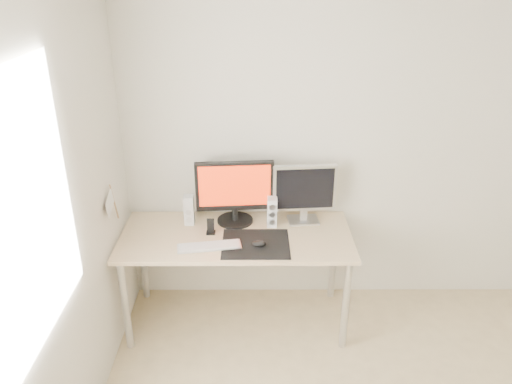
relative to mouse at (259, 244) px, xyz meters
name	(u,v)px	position (x,y,z in m)	size (l,w,h in m)	color
wall_back	(366,145)	(0.77, 0.53, 0.50)	(3.50, 3.50, 0.00)	silver
wall_left	(16,292)	(-0.98, -1.22, 0.50)	(3.50, 3.50, 0.00)	silver
window_pane	(6,237)	(-0.96, -1.22, 0.75)	(1.30, 1.30, 0.00)	white
mousepad	(256,244)	(-0.02, 0.03, -0.02)	(0.45, 0.40, 0.00)	black
mouse	(259,244)	(0.00, 0.00, 0.00)	(0.10, 0.06, 0.04)	black
desk	(236,244)	(-0.16, 0.16, -0.10)	(1.60, 0.70, 0.73)	#D1B587
main_monitor	(235,190)	(-0.17, 0.34, 0.23)	(0.55, 0.28, 0.47)	black
second_monitor	(304,191)	(0.33, 0.36, 0.22)	(0.45, 0.18, 0.43)	#BCBCBF
speaker_left	(189,210)	(-0.49, 0.32, 0.09)	(0.07, 0.08, 0.22)	silver
speaker_right	(272,212)	(0.10, 0.29, 0.09)	(0.07, 0.08, 0.22)	white
keyboard	(209,246)	(-0.33, -0.01, -0.01)	(0.43, 0.18, 0.02)	silver
phone_dock	(211,229)	(-0.33, 0.17, 0.01)	(0.06, 0.05, 0.11)	black
pennant	(111,202)	(-0.94, 0.02, 0.30)	(0.01, 0.23, 0.29)	#A57F54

